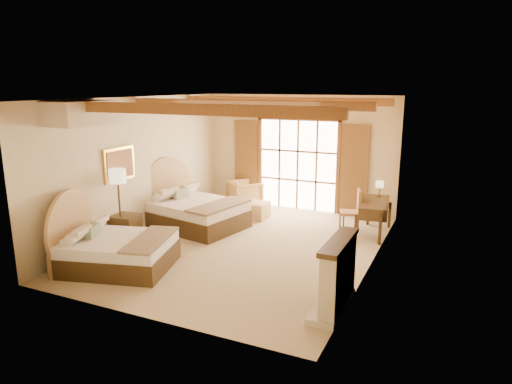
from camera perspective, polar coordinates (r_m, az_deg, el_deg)
The scene contains 19 objects.
floor at distance 10.15m, azimuth -1.48°, elevation -6.72°, with size 7.00×7.00×0.00m, color tan.
wall_back at distance 12.90m, azimuth 5.36°, elevation 4.90°, with size 5.50×5.50×0.00m, color beige.
wall_left at distance 11.19m, azimuth -14.30°, elevation 3.25°, with size 7.00×7.00×0.00m, color beige.
wall_right at distance 8.88m, azimuth 14.61°, elevation 0.68°, with size 7.00×7.00×0.00m, color beige.
ceiling at distance 9.54m, azimuth -1.60°, elevation 11.65°, with size 7.00×7.00×0.00m, color #B87D3D.
ceiling_beams at distance 9.54m, azimuth -1.59°, elevation 10.93°, with size 5.39×4.60×0.18m, color olive, non-canonical shape.
french_doors at distance 12.90m, azimuth 5.23°, elevation 3.33°, with size 3.95×0.08×2.60m.
fireplace at distance 7.37m, azimuth 10.06°, elevation -10.63°, with size 0.46×1.40×1.16m.
painting at distance 10.57m, azimuth -16.69°, elevation 3.35°, with size 0.06×0.95×0.75m.
canopy_valance at distance 9.32m, azimuth -20.85°, elevation 9.22°, with size 0.70×1.40×0.45m, color beige.
bed_near at distance 9.33m, azimuth -17.62°, elevation -6.58°, with size 2.38×1.99×1.33m.
bed_far at distance 11.48m, azimuth -8.14°, elevation -2.16°, with size 2.51×2.06×1.46m.
nightstand at distance 10.60m, azimuth -15.97°, elevation -4.50°, with size 0.55×0.55×0.65m, color #3F2D12.
floor_lamp at distance 10.25m, azimuth -16.89°, elevation 1.35°, with size 0.36×0.36×1.71m.
armchair at distance 13.15m, azimuth -1.44°, elevation -0.26°, with size 0.83×0.86×0.78m, color tan.
ottoman at distance 12.12m, azimuth 0.02°, elevation -2.28°, with size 0.60×0.60×0.43m, color tan.
desk at distance 11.15m, azimuth 14.53°, elevation -2.99°, with size 0.82×1.55×0.80m.
desk_chair at distance 11.30m, azimuth 11.73°, elevation -3.18°, with size 0.57×0.56×1.03m.
desk_lamp at distance 11.48m, azimuth 15.21°, elevation 0.86°, with size 0.19×0.19×0.38m.
Camera 1 is at (4.21, -8.55, 3.48)m, focal length 32.00 mm.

